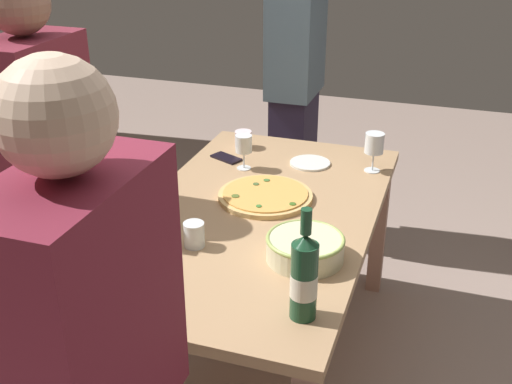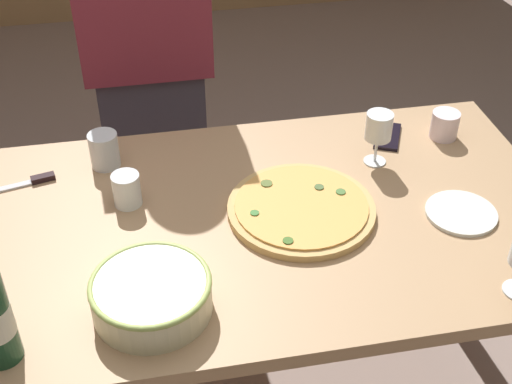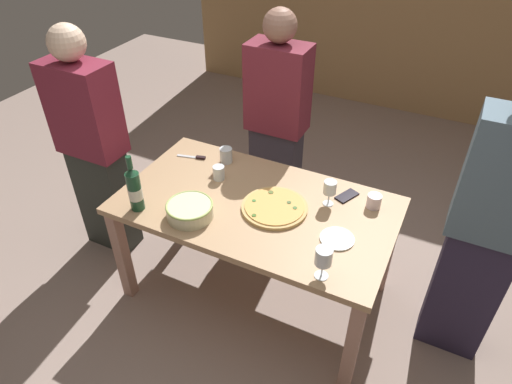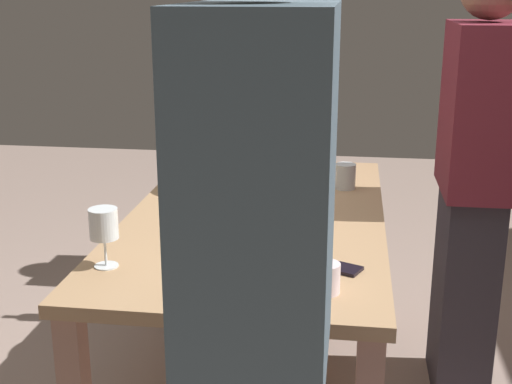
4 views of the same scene
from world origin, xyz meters
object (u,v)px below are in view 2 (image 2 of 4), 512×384
(wine_glass_by_bottle, at_px, (379,128))
(side_plate, at_px, (461,213))
(cell_phone, at_px, (387,136))
(dining_table, at_px, (256,245))
(pizza_knife, at_px, (29,182))
(cup_spare, at_px, (127,190))
(cup_ceramic, at_px, (445,125))
(serving_bowl, at_px, (151,294))
(person_host, at_px, (148,61))
(cup_amber, at_px, (104,150))
(pizza, at_px, (302,209))

(wine_glass_by_bottle, distance_m, side_plate, 0.32)
(cell_phone, bearing_deg, dining_table, 57.43)
(pizza_knife, bearing_deg, cup_spare, -27.51)
(dining_table, xyz_separation_m, cup_ceramic, (0.62, 0.27, 0.13))
(side_plate, bearing_deg, serving_bowl, -167.23)
(cup_spare, relative_size, pizza_knife, 0.46)
(wine_glass_by_bottle, bearing_deg, person_host, 134.99)
(cup_amber, distance_m, pizza_knife, 0.22)
(pizza_knife, bearing_deg, wine_glass_by_bottle, -4.44)
(pizza, bearing_deg, cup_spare, 164.08)
(cup_ceramic, bearing_deg, cell_phone, 170.97)
(wine_glass_by_bottle, distance_m, cell_phone, 0.18)
(cup_amber, xyz_separation_m, person_host, (0.15, 0.47, 0.03))
(pizza, relative_size, cup_amber, 3.77)
(cup_amber, distance_m, cell_phone, 0.83)
(cup_ceramic, bearing_deg, side_plate, -105.67)
(cup_spare, xyz_separation_m, cell_phone, (0.77, 0.18, -0.04))
(pizza, height_order, cell_phone, pizza)
(wine_glass_by_bottle, relative_size, cup_ceramic, 1.92)
(dining_table, height_order, cell_phone, cell_phone)
(dining_table, distance_m, pizza, 0.16)
(cell_phone, bearing_deg, serving_bowl, 61.79)
(side_plate, bearing_deg, cup_spare, 166.20)
(cup_amber, height_order, cup_ceramic, cup_amber)
(side_plate, bearing_deg, dining_table, 170.68)
(cup_amber, bearing_deg, serving_bowl, -80.97)
(cup_ceramic, xyz_separation_m, pizza_knife, (-1.20, -0.01, -0.03))
(cup_amber, bearing_deg, pizza_knife, -166.17)
(pizza, relative_size, pizza_knife, 1.93)
(pizza, height_order, pizza_knife, pizza)
(cup_spare, relative_size, cell_phone, 0.62)
(side_plate, relative_size, pizza_knife, 0.93)
(dining_table, xyz_separation_m, serving_bowl, (-0.28, -0.27, 0.14))
(cup_ceramic, bearing_deg, pizza, -151.27)
(wine_glass_by_bottle, xyz_separation_m, person_host, (-0.60, 0.60, -0.04))
(cup_spare, height_order, pizza_knife, cup_spare)
(pizza, height_order, serving_bowl, serving_bowl)
(cup_amber, relative_size, side_plate, 0.55)
(dining_table, xyz_separation_m, pizza, (0.12, -0.00, 0.11))
(side_plate, bearing_deg, person_host, 130.50)
(pizza, bearing_deg, pizza_knife, 159.50)
(pizza, distance_m, cell_phone, 0.45)
(pizza, bearing_deg, serving_bowl, -146.60)
(dining_table, distance_m, wine_glass_by_bottle, 0.47)
(side_plate, bearing_deg, pizza, 168.54)
(cup_ceramic, height_order, cell_phone, cup_ceramic)
(cup_spare, bearing_deg, serving_bowl, -84.45)
(pizza, xyz_separation_m, side_plate, (0.40, -0.08, -0.01))
(cup_spare, xyz_separation_m, person_host, (0.10, 0.66, 0.03))
(pizza, bearing_deg, cell_phone, 41.74)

